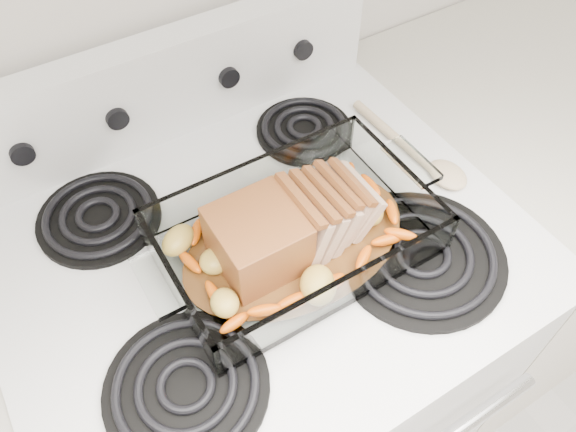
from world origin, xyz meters
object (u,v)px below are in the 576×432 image
counter_right (489,237)px  pork_roast (281,230)px  electric_range (265,363)px  baking_dish (295,237)px

counter_right → pork_roast: (-0.65, -0.05, 0.53)m
electric_range → baking_dish: electric_range is taller
counter_right → pork_roast: size_ratio=3.86×
electric_range → baking_dish: (0.04, -0.05, 0.48)m
electric_range → pork_roast: electric_range is taller
pork_roast → electric_range: bearing=127.4°
baking_dish → pork_roast: 0.04m
electric_range → baking_dish: bearing=-50.0°
electric_range → counter_right: 0.67m
counter_right → baking_dish: 0.80m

